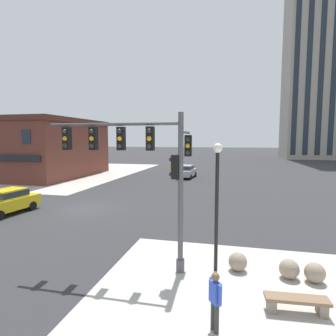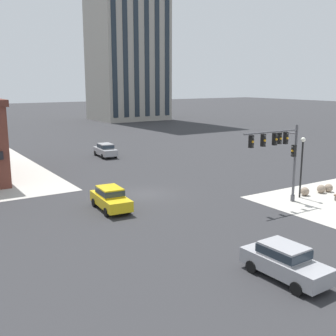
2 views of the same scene
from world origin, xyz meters
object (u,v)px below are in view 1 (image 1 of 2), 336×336
object	(u,v)px
pedestrian_walking_east	(215,298)
street_lamp_corner_near	(217,191)
bollard_sphere_curb_a	(238,262)
car_main_northbound_near	(187,171)
car_main_southbound_far	(7,201)
traffic_signal_main	(147,162)
bollard_sphere_curb_c	(315,273)
bench_near_signal	(296,303)
bollard_sphere_curb_b	(289,269)

from	to	relation	value
pedestrian_walking_east	street_lamp_corner_near	world-z (taller)	street_lamp_corner_near
pedestrian_walking_east	street_lamp_corner_near	size ratio (longest dim) A/B	0.33
pedestrian_walking_east	bollard_sphere_curb_a	bearing A→B (deg)	80.49
car_main_northbound_near	car_main_southbound_far	distance (m)	22.46
street_lamp_corner_near	car_main_northbound_near	world-z (taller)	street_lamp_corner_near
traffic_signal_main	bollard_sphere_curb_c	world-z (taller)	traffic_signal_main
bollard_sphere_curb_c	bench_near_signal	bearing A→B (deg)	-115.81
pedestrian_walking_east	car_main_southbound_far	bearing A→B (deg)	148.87
bollard_sphere_curb_b	pedestrian_walking_east	distance (m)	4.34
street_lamp_corner_near	car_main_southbound_far	size ratio (longest dim) A/B	1.09
bench_near_signal	bollard_sphere_curb_b	bearing A→B (deg)	85.40
bollard_sphere_curb_b	pedestrian_walking_east	world-z (taller)	pedestrian_walking_east
traffic_signal_main	bollard_sphere_curb_b	xyz separation A→B (m)	(5.34, 0.23, -3.85)
car_main_northbound_near	bollard_sphere_curb_c	bearing A→B (deg)	-70.98
traffic_signal_main	car_main_northbound_near	size ratio (longest dim) A/B	1.34
bollard_sphere_curb_a	bollard_sphere_curb_c	xyz separation A→B (m)	(2.66, -0.30, 0.00)
bollard_sphere_curb_a	car_main_northbound_near	xyz separation A→B (m)	(-6.30, 25.67, 0.56)
traffic_signal_main	car_main_southbound_far	world-z (taller)	traffic_signal_main
bench_near_signal	pedestrian_walking_east	bearing A→B (deg)	-149.37
bollard_sphere_curb_b	street_lamp_corner_near	distance (m)	3.84
traffic_signal_main	bollard_sphere_curb_a	distance (m)	5.23
street_lamp_corner_near	car_main_southbound_far	world-z (taller)	street_lamp_corner_near
traffic_signal_main	pedestrian_walking_east	bearing A→B (deg)	-48.80
traffic_signal_main	bollard_sphere_curb_b	size ratio (longest dim) A/B	8.53
pedestrian_walking_east	bollard_sphere_curb_c	bearing A→B (deg)	46.31
traffic_signal_main	bollard_sphere_curb_c	size ratio (longest dim) A/B	8.53
traffic_signal_main	bollard_sphere_curb_a	xyz separation A→B (m)	(3.52, 0.44, -3.85)
traffic_signal_main	car_main_northbound_near	world-z (taller)	traffic_signal_main
bollard_sphere_curb_a	car_main_northbound_near	bearing A→B (deg)	103.78
bollard_sphere_curb_b	street_lamp_corner_near	size ratio (longest dim) A/B	0.14
bollard_sphere_curb_b	pedestrian_walking_east	xyz separation A→B (m)	(-2.45, -3.54, 0.57)
bollard_sphere_curb_c	pedestrian_walking_east	world-z (taller)	pedestrian_walking_east
bollard_sphere_curb_b	pedestrian_walking_east	size ratio (longest dim) A/B	0.44
pedestrian_walking_east	bench_near_signal	bearing A→B (deg)	30.63
bollard_sphere_curb_b	street_lamp_corner_near	world-z (taller)	street_lamp_corner_near
traffic_signal_main	pedestrian_walking_east	world-z (taller)	traffic_signal_main
traffic_signal_main	bollard_sphere_curb_c	distance (m)	7.28
pedestrian_walking_east	street_lamp_corner_near	xyz separation A→B (m)	(-0.21, 3.56, 2.20)
bench_near_signal	street_lamp_corner_near	xyz separation A→B (m)	(-2.48, 2.22, 2.80)
bollard_sphere_curb_b	bollard_sphere_curb_c	distance (m)	0.84
bollard_sphere_curb_a	bollard_sphere_curb_b	bearing A→B (deg)	-6.44
traffic_signal_main	bench_near_signal	distance (m)	6.75
bollard_sphere_curb_a	car_main_southbound_far	bearing A→B (deg)	161.60
bollard_sphere_curb_c	bench_near_signal	xyz separation A→B (m)	(-1.01, -2.09, -0.03)
bollard_sphere_curb_a	bollard_sphere_curb_b	xyz separation A→B (m)	(1.82, -0.21, 0.00)
bollard_sphere_curb_a	bollard_sphere_curb_b	size ratio (longest dim) A/B	1.00
bollard_sphere_curb_c	pedestrian_walking_east	xyz separation A→B (m)	(-3.28, -3.44, 0.57)
bollard_sphere_curb_c	car_main_northbound_near	xyz separation A→B (m)	(-8.95, 25.98, 0.56)
traffic_signal_main	car_main_northbound_near	xyz separation A→B (m)	(-2.78, 26.11, -3.29)
bollard_sphere_curb_a	car_main_southbound_far	world-z (taller)	car_main_southbound_far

